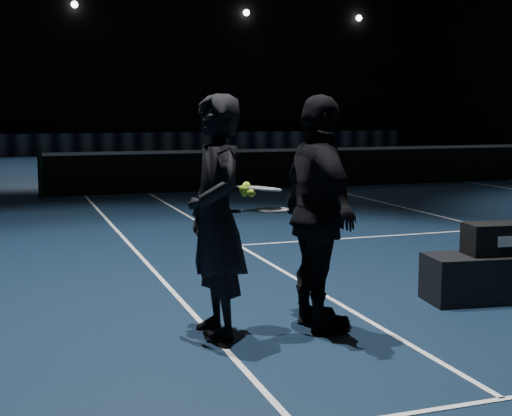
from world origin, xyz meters
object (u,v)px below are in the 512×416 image
at_px(player_bench, 502,277).
at_px(racket_lower, 271,210).
at_px(racket_upper, 264,189).
at_px(player_b, 319,214).
at_px(player_a, 216,217).
at_px(tennis_balls, 247,191).
at_px(racket_bag, 504,238).

distance_m(player_bench, racket_lower, 2.57).
bearing_deg(racket_upper, player_b, -9.08).
height_order(player_a, player_b, same).
xyz_separation_m(player_bench, racket_upper, (-2.49, -0.17, 0.95)).
relative_size(racket_upper, tennis_balls, 5.67).
relative_size(player_b, racket_upper, 2.84).
bearing_deg(tennis_balls, racket_upper, 6.35).
height_order(player_bench, tennis_balls, tennis_balls).
bearing_deg(racket_upper, player_a, -178.29).
xyz_separation_m(racket_upper, tennis_balls, (-0.15, -0.02, -0.01)).
relative_size(racket_bag, racket_upper, 1.10).
relative_size(player_bench, player_a, 0.77).
height_order(racket_bag, racket_upper, racket_upper).
bearing_deg(player_b, player_bench, -83.34).
xyz_separation_m(racket_bag, player_b, (-2.04, -0.27, 0.37)).
distance_m(racket_bag, racket_lower, 2.48).
xyz_separation_m(player_b, racket_lower, (-0.40, 0.05, 0.04)).
xyz_separation_m(player_bench, player_a, (-2.89, -0.16, 0.74)).
height_order(player_bench, racket_upper, racket_upper).
xyz_separation_m(player_b, tennis_balls, (-0.59, 0.08, 0.20)).
height_order(player_bench, player_a, player_a).
relative_size(racket_lower, tennis_balls, 5.67).
height_order(player_bench, racket_lower, racket_lower).
height_order(player_bench, racket_bag, racket_bag).
bearing_deg(player_a, player_bench, 89.48).
bearing_deg(player_bench, racket_bag, 0.00).
xyz_separation_m(player_bench, tennis_balls, (-2.63, -0.19, 0.95)).
distance_m(player_a, player_b, 0.85).
xyz_separation_m(player_a, player_b, (0.84, -0.11, 0.00)).
relative_size(player_b, tennis_balls, 16.10).
distance_m(player_b, racket_lower, 0.40).
bearing_deg(player_bench, tennis_balls, -168.04).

